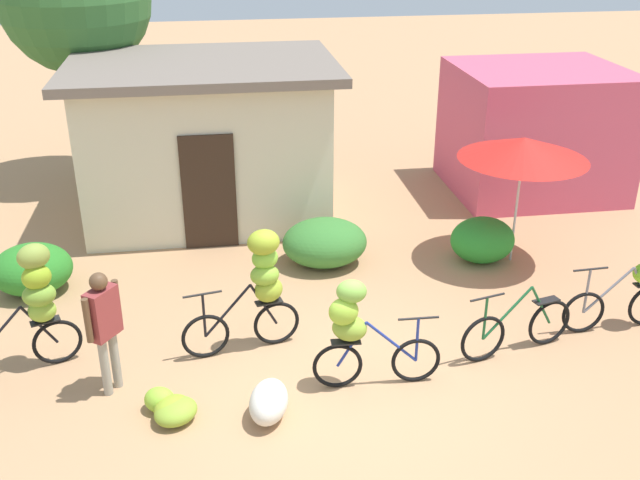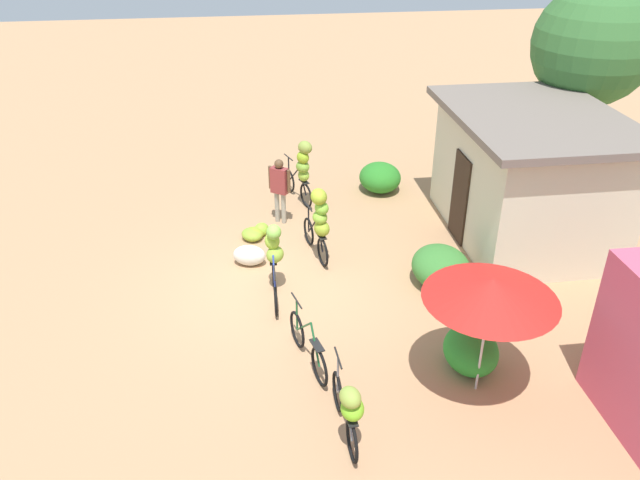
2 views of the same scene
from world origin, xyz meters
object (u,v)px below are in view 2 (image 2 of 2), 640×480
(bicycle_by_shop, at_px, (308,346))
(bicycle_leftmost, at_px, (302,167))
(bicycle_near_pile, at_px, (319,219))
(tree_behind_building, at_px, (594,45))
(person_vendor, at_px, (280,185))
(bicycle_center_loaded, at_px, (274,255))
(market_umbrella, at_px, (492,289))
(bicycle_rightmost, at_px, (349,408))
(building_low, at_px, (528,175))
(produce_sack, at_px, (249,255))
(banana_pile_on_ground, at_px, (255,233))

(bicycle_by_shop, bearing_deg, bicycle_leftmost, 174.47)
(bicycle_near_pile, relative_size, bicycle_by_shop, 1.03)
(tree_behind_building, height_order, bicycle_near_pile, tree_behind_building)
(bicycle_leftmost, height_order, person_vendor, bicycle_leftmost)
(bicycle_near_pile, distance_m, bicycle_center_loaded, 1.50)
(market_umbrella, xyz_separation_m, bicycle_near_pile, (-4.31, -1.98, -0.93))
(bicycle_center_loaded, relative_size, bicycle_rightmost, 0.98)
(bicycle_near_pile, bearing_deg, market_umbrella, 24.67)
(bicycle_by_shop, distance_m, bicycle_rightmost, 1.91)
(building_low, bearing_deg, tree_behind_building, 135.45)
(building_low, bearing_deg, bicycle_rightmost, -41.33)
(bicycle_near_pile, bearing_deg, produce_sack, -91.53)
(person_vendor, bearing_deg, tree_behind_building, 97.87)
(market_umbrella, distance_m, banana_pile_on_ground, 6.64)
(market_umbrella, xyz_separation_m, bicycle_by_shop, (-1.00, -2.62, -1.58))
(market_umbrella, relative_size, produce_sack, 3.03)
(bicycle_near_pile, height_order, produce_sack, bicycle_near_pile)
(building_low, distance_m, produce_sack, 6.42)
(bicycle_center_loaded, bearing_deg, bicycle_leftmost, 165.82)
(produce_sack, bearing_deg, tree_behind_building, 108.74)
(building_low, bearing_deg, bicycle_center_loaded, -73.96)
(tree_behind_building, relative_size, bicycle_near_pile, 3.02)
(market_umbrella, bearing_deg, bicycle_near_pile, -155.33)
(bicycle_rightmost, bearing_deg, bicycle_by_shop, -168.87)
(bicycle_rightmost, xyz_separation_m, banana_pile_on_ground, (-6.31, -1.05, -0.56))
(produce_sack, bearing_deg, person_vendor, 156.04)
(bicycle_by_shop, height_order, banana_pile_on_ground, bicycle_by_shop)
(person_vendor, bearing_deg, market_umbrella, 23.24)
(bicycle_center_loaded, relative_size, bicycle_by_shop, 0.95)
(bicycle_leftmost, distance_m, person_vendor, 1.13)
(bicycle_center_loaded, height_order, bicycle_rightmost, bicycle_center_loaded)
(bicycle_leftmost, height_order, produce_sack, bicycle_leftmost)
(building_low, distance_m, bicycle_center_loaded, 6.07)
(bicycle_center_loaded, bearing_deg, market_umbrella, 42.96)
(bicycle_leftmost, relative_size, bicycle_rightmost, 1.05)
(market_umbrella, bearing_deg, bicycle_center_loaded, -137.04)
(bicycle_leftmost, relative_size, banana_pile_on_ground, 2.16)
(bicycle_by_shop, xyz_separation_m, banana_pile_on_ground, (-4.47, -0.69, -0.23))
(market_umbrella, relative_size, banana_pile_on_ground, 2.68)
(bicycle_rightmost, distance_m, person_vendor, 7.05)
(market_umbrella, bearing_deg, building_low, 150.29)
(bicycle_center_loaded, distance_m, bicycle_rightmost, 4.15)
(bicycle_center_loaded, distance_m, person_vendor, 2.98)
(bicycle_near_pile, relative_size, bicycle_rightmost, 1.06)
(bicycle_by_shop, xyz_separation_m, person_vendor, (-5.19, -0.04, 0.62))
(building_low, distance_m, tree_behind_building, 4.01)
(building_low, xyz_separation_m, bicycle_center_loaded, (1.67, -5.81, -0.62))
(tree_behind_building, distance_m, market_umbrella, 9.06)
(produce_sack, bearing_deg, banana_pile_on_ground, 171.51)
(building_low, relative_size, banana_pile_on_ground, 6.00)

